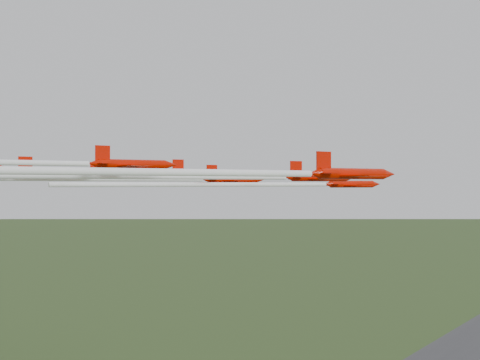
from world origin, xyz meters
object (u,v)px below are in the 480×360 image
Objects in this scene: jet_row2_left at (178,179)px; jet_row2_right at (216,177)px; jet_row3_left at (48,173)px; jet_row3_right at (196,172)px; jet_row3_mid at (63,173)px; jet_lead at (288,184)px.

jet_row2_left is 26.37m from jet_row2_right.
jet_row3_left is (-40.12, 7.74, 0.92)m from jet_row2_right.
jet_row2_left is at bearing 166.77° from jet_row2_right.
jet_row3_left is at bearing -134.13° from jet_row2_left.
jet_row2_right is at bearing 143.38° from jet_row3_right.
jet_row3_mid is at bearing -9.54° from jet_row3_left.
jet_row3_right is (31.76, -35.68, 0.27)m from jet_row2_left.
jet_row3_left is at bearing 172.30° from jet_row3_mid.
jet_lead is 41.30m from jet_row3_right.
jet_row3_right is at bearing -0.83° from jet_row3_left.
jet_row3_left is (-38.14, -12.59, 1.83)m from jet_lead.
jet_row3_mid is (1.72, -24.89, 0.67)m from jet_row2_left.
jet_row3_right is (51.73, -26.40, -0.74)m from jet_row3_left.
jet_row3_mid reaches higher than jet_row3_right.
jet_row2_left is 0.73× the size of jet_row3_right.
jet_row3_left reaches higher than jet_row2_left.
jet_row3_left reaches higher than jet_row2_right.
jet_lead is 40.21m from jet_row3_left.
jet_row2_right is at bearing -61.60° from jet_lead.
jet_lead is 1.05× the size of jet_row2_left.
jet_row3_mid is at bearing -129.90° from jet_row2_right.
jet_row3_mid reaches higher than jet_row2_left.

